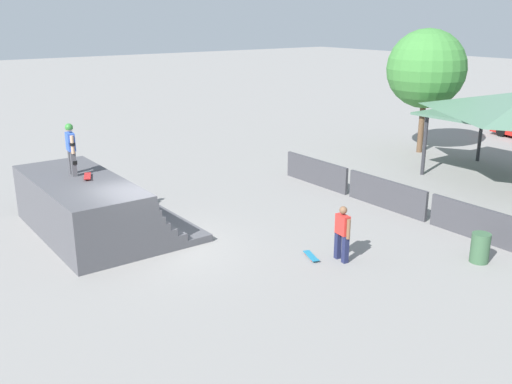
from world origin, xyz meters
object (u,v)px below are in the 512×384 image
Objects in this scene: skateboard_on_deck at (87,176)px; trash_bin at (480,248)px; skater_on_deck at (71,146)px; skateboard_on_ground at (311,256)px; tree_far_back at (426,69)px; bystander_walking at (342,231)px.

skateboard_on_deck is 1.00× the size of trash_bin.
skateboard_on_ground is (6.30, 4.50, -2.68)m from skater_on_deck.
tree_far_back reaches higher than skateboard_on_ground.
skateboard_on_ground is at bearing -63.06° from tree_far_back.
skater_on_deck is 17.72m from tree_far_back.
tree_far_back reaches higher than trash_bin.
tree_far_back reaches higher than skater_on_deck.
skateboard_on_deck is 7.32m from skateboard_on_ground.
skater_on_deck reaches higher than trash_bin.
skateboard_on_deck is 11.79m from trash_bin.
skater_on_deck is at bearing -88.73° from tree_far_back.
skater_on_deck is at bearing -124.35° from skateboard_on_ground.
trash_bin reaches higher than skateboard_on_ground.
bystander_walking is 3.88m from trash_bin.
tree_far_back is (-7.29, 12.58, 3.23)m from bystander_walking.
tree_far_back is (-6.69, 13.16, 4.07)m from skateboard_on_ground.
tree_far_back is at bearing 114.75° from skateboard_on_deck.
skateboard_on_deck is 0.53× the size of bystander_walking.
bystander_walking is at bearing 59.27° from skateboard_on_deck.
bystander_walking is at bearing -59.92° from tree_far_back.
skateboard_on_deck is 17.63m from tree_far_back.
skater_on_deck is 1.93× the size of skateboard_on_deck.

